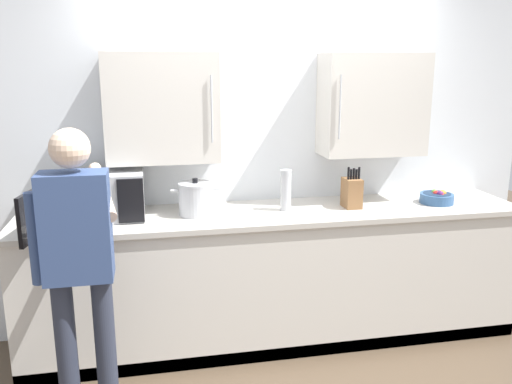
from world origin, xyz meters
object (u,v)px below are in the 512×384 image
object	(u,v)px
knife_block	(352,192)
person_figure	(78,255)
microwave_oven	(94,196)
fruit_bowl	(437,197)
stock_pot	(195,199)
thermos_flask	(286,190)

from	to	relation	value
knife_block	person_figure	size ratio (longest dim) A/B	0.18
microwave_oven	fruit_bowl	size ratio (longest dim) A/B	3.15
knife_block	stock_pot	bearing A→B (deg)	178.99
stock_pot	person_figure	world-z (taller)	person_figure
thermos_flask	microwave_oven	bearing A→B (deg)	178.52
stock_pot	person_figure	distance (m)	0.97
knife_block	fruit_bowl	size ratio (longest dim) A/B	1.23
microwave_oven	fruit_bowl	bearing A→B (deg)	-1.44
microwave_oven	thermos_flask	size ratio (longest dim) A/B	2.67
person_figure	fruit_bowl	bearing A→B (deg)	15.57
fruit_bowl	thermos_flask	world-z (taller)	thermos_flask
stock_pot	person_figure	xyz separation A→B (m)	(-0.66, -0.70, -0.09)
microwave_oven	thermos_flask	bearing A→B (deg)	-1.48
knife_block	thermos_flask	bearing A→B (deg)	178.22
knife_block	thermos_flask	world-z (taller)	knife_block
fruit_bowl	person_figure	distance (m)	2.49
microwave_oven	thermos_flask	world-z (taller)	microwave_oven
knife_block	fruit_bowl	distance (m)	0.65
fruit_bowl	thermos_flask	distance (m)	1.12
fruit_bowl	stock_pot	size ratio (longest dim) A/B	0.74
stock_pot	knife_block	bearing A→B (deg)	-1.01
stock_pot	microwave_oven	bearing A→B (deg)	177.51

